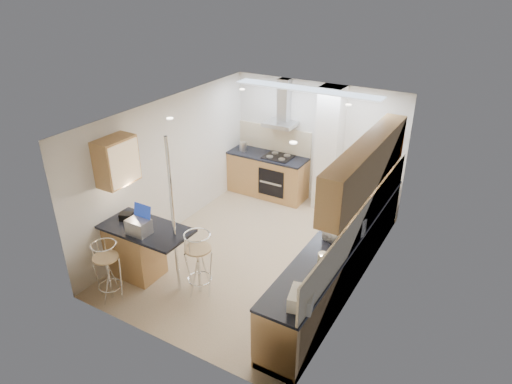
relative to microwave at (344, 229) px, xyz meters
The scene contains 16 objects.
ground 1.92m from the microwave, behind, with size 4.80×4.80×0.00m, color tan.
room_shell 1.45m from the microwave, 155.85° to the left, with size 3.64×4.84×2.51m.
right_counter 0.64m from the microwave, 112.36° to the left, with size 0.63×4.40×0.92m.
back_counter 3.46m from the microwave, 137.86° to the left, with size 1.70×0.63×0.92m.
peninsula 3.04m from the microwave, 154.94° to the right, with size 1.47×0.72×0.94m.
microwave is the anchor object (origin of this frame).
laptop 3.00m from the microwave, 151.59° to the right, with size 0.33×0.25×0.23m, color #989A9F.
bag 3.34m from the microwave, 158.49° to the right, with size 0.20×0.14×0.11m, color black.
bar_stool_near 3.51m from the microwave, 146.37° to the right, with size 0.39×0.39×0.96m, color tan, non-canonical shape.
bar_stool_end 2.20m from the microwave, 148.08° to the right, with size 0.42×0.42×1.03m, color tan, non-canonical shape.
jar_a 1.02m from the microwave, 92.99° to the left, with size 0.12×0.12×0.19m, color beige.
jar_b 1.17m from the microwave, 93.41° to the left, with size 0.11×0.11×0.15m, color beige.
jar_c 0.82m from the microwave, 89.04° to the right, with size 0.14×0.14×0.21m, color beige.
jar_d 0.18m from the microwave, 144.06° to the right, with size 0.10×0.10×0.13m, color white.
bread_bin 1.65m from the microwave, 86.69° to the right, with size 0.28×0.36×0.19m, color beige.
kettle 3.82m from the microwave, 144.30° to the left, with size 0.16×0.16×0.20m, color #B7BABC.
Camera 1 is at (3.32, -5.71, 4.50)m, focal length 32.00 mm.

